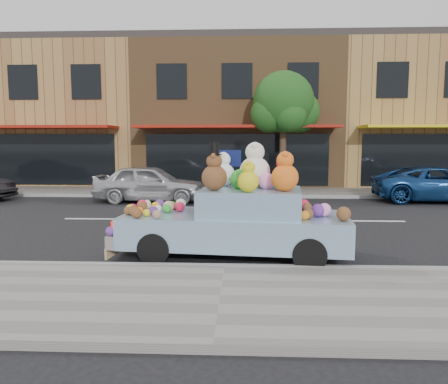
# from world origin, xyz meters

# --- Properties ---
(ground) EXTENTS (120.00, 120.00, 0.00)m
(ground) POSITION_xyz_m (0.00, 0.00, 0.00)
(ground) COLOR black
(ground) RESTS_ON ground
(near_sidewalk) EXTENTS (60.00, 3.00, 0.12)m
(near_sidewalk) POSITION_xyz_m (0.00, -6.50, 0.06)
(near_sidewalk) COLOR gray
(near_sidewalk) RESTS_ON ground
(far_sidewalk) EXTENTS (60.00, 3.00, 0.12)m
(far_sidewalk) POSITION_xyz_m (0.00, 6.50, 0.06)
(far_sidewalk) COLOR gray
(far_sidewalk) RESTS_ON ground
(near_kerb) EXTENTS (60.00, 0.12, 0.13)m
(near_kerb) POSITION_xyz_m (0.00, -5.00, 0.07)
(near_kerb) COLOR gray
(near_kerb) RESTS_ON ground
(far_kerb) EXTENTS (60.00, 0.12, 0.13)m
(far_kerb) POSITION_xyz_m (0.00, 5.00, 0.07)
(far_kerb) COLOR gray
(far_kerb) RESTS_ON ground
(storefront_left) EXTENTS (10.00, 9.80, 7.30)m
(storefront_left) POSITION_xyz_m (-10.00, 11.97, 3.64)
(storefront_left) COLOR #A17B43
(storefront_left) RESTS_ON ground
(storefront_mid) EXTENTS (10.00, 9.80, 7.30)m
(storefront_mid) POSITION_xyz_m (0.00, 11.97, 3.64)
(storefront_mid) COLOR brown
(storefront_mid) RESTS_ON ground
(storefront_right) EXTENTS (10.00, 9.80, 7.30)m
(storefront_right) POSITION_xyz_m (10.00, 11.97, 3.64)
(storefront_right) COLOR #A17B43
(storefront_right) RESTS_ON ground
(street_tree) EXTENTS (3.00, 2.70, 5.22)m
(street_tree) POSITION_xyz_m (2.03, 6.55, 3.69)
(street_tree) COLOR #38281C
(street_tree) RESTS_ON ground
(car_silver) EXTENTS (4.16, 1.78, 1.40)m
(car_silver) POSITION_xyz_m (-3.17, 3.65, 0.70)
(car_silver) COLOR silver
(car_silver) RESTS_ON ground
(car_blue) EXTENTS (4.84, 2.41, 1.32)m
(car_blue) POSITION_xyz_m (7.64, 4.22, 0.66)
(car_blue) COLOR navy
(car_blue) RESTS_ON ground
(art_car) EXTENTS (4.63, 2.18, 2.25)m
(art_car) POSITION_xyz_m (0.20, -4.01, 0.81)
(art_car) COLOR black
(art_car) RESTS_ON ground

